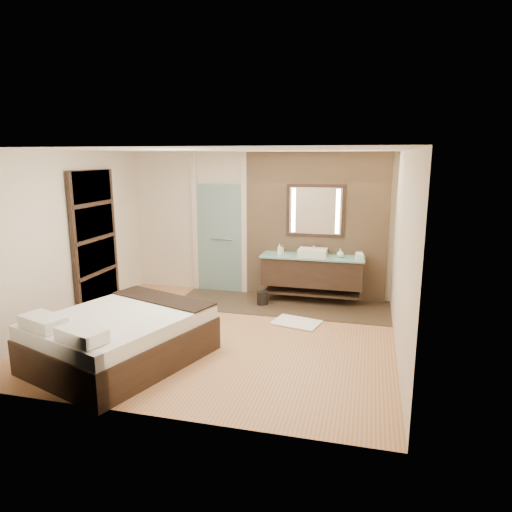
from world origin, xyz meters
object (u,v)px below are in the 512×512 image
(mirror_unit, at_px, (315,211))
(bed, at_px, (121,337))
(vanity, at_px, (312,271))
(waste_bin, at_px, (262,298))

(mirror_unit, relative_size, bed, 0.43)
(vanity, bearing_deg, bed, -124.10)
(vanity, height_order, mirror_unit, mirror_unit)
(waste_bin, bearing_deg, mirror_unit, 37.02)
(vanity, relative_size, mirror_unit, 1.75)
(mirror_unit, bearing_deg, bed, -122.14)
(vanity, relative_size, bed, 0.75)
(vanity, xyz_separation_m, waste_bin, (-0.83, -0.39, -0.46))
(bed, bearing_deg, mirror_unit, 77.06)
(mirror_unit, height_order, waste_bin, mirror_unit)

